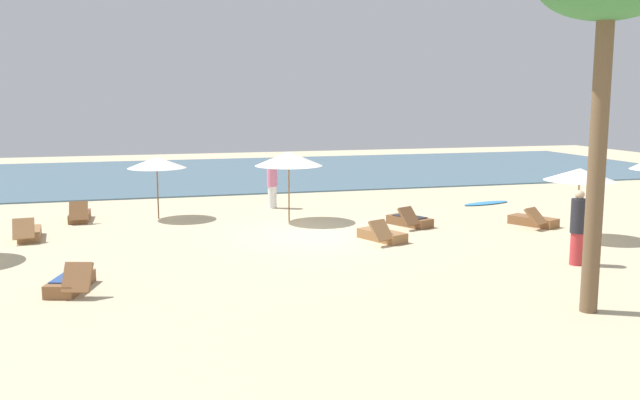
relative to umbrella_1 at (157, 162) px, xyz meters
name	(u,v)px	position (x,y,z in m)	size (l,w,h in m)	color
ground_plane	(319,237)	(4.40, -4.34, -1.89)	(60.00, 60.00, 0.00)	beige
ocean_water	(234,173)	(4.40, 12.66, -1.86)	(48.00, 16.00, 0.06)	#476B7F
umbrella_1	(157,162)	(0.00, 0.00, 0.00)	(1.94, 1.94, 2.08)	brown
umbrella_2	(289,159)	(4.10, -1.67, 0.17)	(2.20, 2.20, 2.30)	brown
umbrella_4	(580,175)	(11.47, -6.59, -0.02)	(1.99, 1.99, 2.05)	olive
lounger_0	(533,221)	(11.39, -4.51, -1.72)	(1.31, 1.78, 0.67)	brown
lounger_1	(29,233)	(-3.74, -2.43, -1.72)	(0.72, 1.72, 0.70)	olive
lounger_2	(71,283)	(-2.18, -8.37, -1.71)	(1.03, 1.75, 0.73)	brown
lounger_3	(410,221)	(7.60, -3.48, -1.71)	(1.25, 1.77, 0.70)	brown
lounger_4	(80,216)	(-2.53, 0.26, -1.71)	(0.64, 1.66, 0.74)	brown
lounger_5	(382,235)	(5.96, -5.36, -1.72)	(1.20, 1.78, 0.70)	olive
person_0	(578,228)	(9.57, -9.25, -0.96)	(0.51, 0.51, 1.85)	#BF3338
person_1	(272,183)	(4.12, 1.13, -0.96)	(0.46, 0.46, 1.85)	white
surfboard	(486,203)	(12.14, -0.11, -1.86)	(2.20, 1.04, 0.07)	#338CCC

